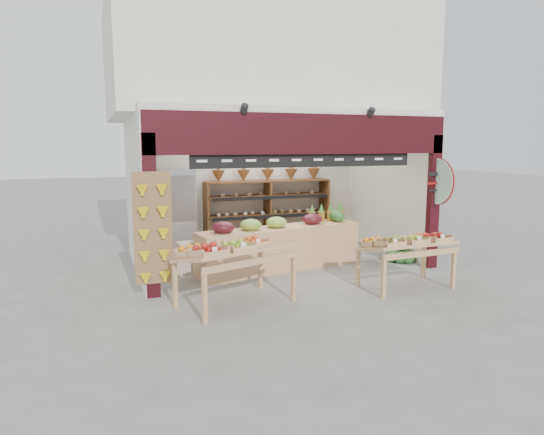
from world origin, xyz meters
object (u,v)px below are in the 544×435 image
Objects in this scene: display_table_left at (228,251)px; refrigerator at (178,214)px; mid_counter at (280,246)px; display_table_right at (406,243)px; cardboard_stack at (196,260)px; watermelon_pile at (401,253)px; back_shelving at (268,199)px.

refrigerator is at bearing 92.86° from display_table_left.
display_table_left is at bearing -131.56° from mid_counter.
refrigerator reaches higher than display_table_right.
mid_counter is 2.50m from display_table_right.
cardboard_stack reaches higher than watermelon_pile.
refrigerator reaches higher than cardboard_stack.
refrigerator is at bearing 155.27° from watermelon_pile.
mid_counter is at bearing 48.44° from display_table_left.
refrigerator is at bearing 132.38° from display_table_right.
mid_counter reaches higher than watermelon_pile.
back_shelving is 1.57× the size of refrigerator.
back_shelving is 2.26m from mid_counter.
refrigerator reaches higher than mid_counter.
back_shelving is 3.12× the size of cardboard_stack.
back_shelving is at bearing 76.50° from mid_counter.
cardboard_stack is 1.45× the size of watermelon_pile.
display_table_left is (0.17, -3.47, -0.12)m from refrigerator.
display_table_left is 3.14m from display_table_right.
refrigerator reaches higher than display_table_left.
refrigerator is 1.51m from cardboard_stack.
back_shelving is at bearing 38.49° from cardboard_stack.
back_shelving reaches higher than display_table_left.
back_shelving is 4.53× the size of watermelon_pile.
refrigerator is 0.99× the size of display_table_left.
watermelon_pile is at bearing -18.94° from refrigerator.
mid_counter is at bearing -103.50° from back_shelving.
mid_counter is at bearing 129.94° from display_table_right.
display_table_left reaches higher than watermelon_pile.
display_table_right reaches higher than cardboard_stack.
display_table_right is (3.19, -2.32, 0.56)m from cardboard_stack.
refrigerator is 4.87m from watermelon_pile.
display_table_left is at bearing -118.09° from back_shelving.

